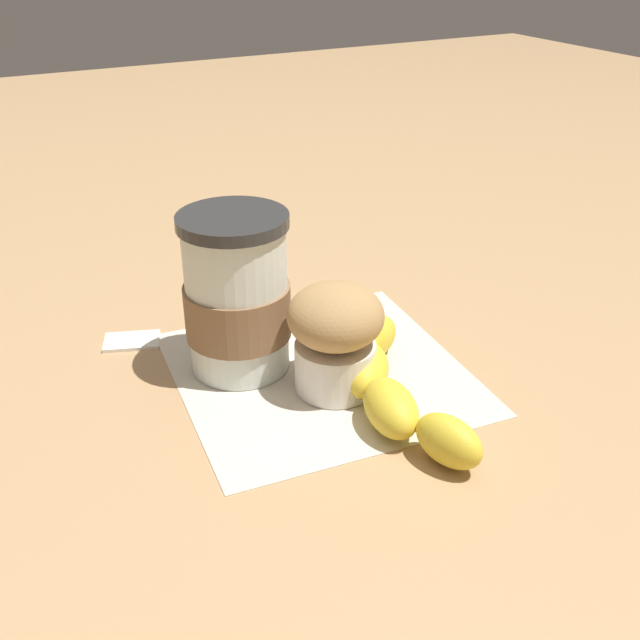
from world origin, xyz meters
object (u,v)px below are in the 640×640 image
object	(u,v)px
banana	(389,386)
sugar_packet	(132,339)
coffee_cup	(237,297)
muffin	(333,335)

from	to	relation	value
banana	sugar_packet	bearing A→B (deg)	128.07
coffee_cup	muffin	xyz separation A→B (m)	(0.05, -0.07, -0.02)
muffin	sugar_packet	world-z (taller)	muffin
banana	muffin	bearing A→B (deg)	121.63
coffee_cup	sugar_packet	distance (m)	0.13
coffee_cup	banana	bearing A→B (deg)	-54.71
muffin	banana	bearing A→B (deg)	-58.37
muffin	banana	size ratio (longest dim) A/B	0.45
coffee_cup	sugar_packet	size ratio (longest dim) A/B	2.76
banana	coffee_cup	bearing A→B (deg)	125.29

